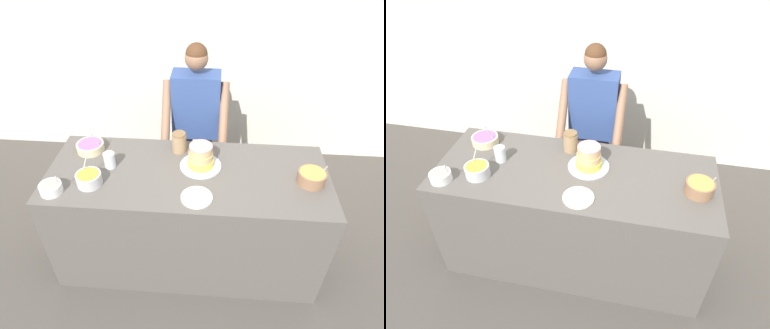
{
  "view_description": "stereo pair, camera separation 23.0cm",
  "coord_description": "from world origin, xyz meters",
  "views": [
    {
      "loc": [
        0.18,
        -1.44,
        2.45
      ],
      "look_at": [
        0.03,
        0.35,
        1.02
      ],
      "focal_mm": 32.0,
      "sensor_mm": 36.0,
      "label": 1
    },
    {
      "loc": [
        0.4,
        -1.41,
        2.45
      ],
      "look_at": [
        0.03,
        0.35,
        1.02
      ],
      "focal_mm": 32.0,
      "sensor_mm": 36.0,
      "label": 2
    }
  ],
  "objects": [
    {
      "name": "ground_plane",
      "position": [
        0.0,
        0.0,
        0.0
      ],
      "size": [
        14.0,
        14.0,
        0.0
      ],
      "primitive_type": "plane",
      "color": "#4C4742"
    },
    {
      "name": "ceramic_plate",
      "position": [
        0.08,
        0.14,
        0.91
      ],
      "size": [
        0.21,
        0.21,
        0.01
      ],
      "color": "white",
      "rests_on": "counter"
    },
    {
      "name": "counter",
      "position": [
        0.0,
        0.39,
        0.45
      ],
      "size": [
        1.98,
        0.79,
        0.91
      ],
      "color": "#5B5651",
      "rests_on": "ground_plane"
    },
    {
      "name": "stoneware_jar",
      "position": [
        -0.08,
        0.65,
        0.98
      ],
      "size": [
        0.11,
        0.11,
        0.16
      ],
      "color": "#9E7F5B",
      "rests_on": "counter"
    },
    {
      "name": "wall_back",
      "position": [
        0.0,
        1.97,
        1.3
      ],
      "size": [
        10.0,
        0.05,
        2.6
      ],
      "color": "silver",
      "rests_on": "ground_plane"
    },
    {
      "name": "drinking_glass",
      "position": [
        -0.56,
        0.42,
        0.97
      ],
      "size": [
        0.08,
        0.08,
        0.11
      ],
      "color": "silver",
      "rests_on": "counter"
    },
    {
      "name": "frosting_bowl_orange",
      "position": [
        -0.65,
        0.23,
        0.95
      ],
      "size": [
        0.17,
        0.17,
        0.18
      ],
      "color": "silver",
      "rests_on": "counter"
    },
    {
      "name": "person_baker",
      "position": [
        0.01,
        1.14,
        0.93
      ],
      "size": [
        0.54,
        0.45,
        1.56
      ],
      "color": "#2D2D38",
      "rests_on": "ground_plane"
    },
    {
      "name": "frosting_bowl_yellow",
      "position": [
        0.84,
        0.36,
        0.96
      ],
      "size": [
        0.19,
        0.19,
        0.16
      ],
      "color": "#936B4C",
      "rests_on": "counter"
    },
    {
      "name": "frosting_bowl_pink",
      "position": [
        -0.87,
        0.13,
        0.94
      ],
      "size": [
        0.15,
        0.15,
        0.14
      ],
      "color": "white",
      "rests_on": "counter"
    },
    {
      "name": "cake",
      "position": [
        0.09,
        0.47,
        0.99
      ],
      "size": [
        0.3,
        0.3,
        0.18
      ],
      "color": "silver",
      "rests_on": "counter"
    },
    {
      "name": "frosting_bowl_purple",
      "position": [
        -0.76,
        0.6,
        0.94
      ],
      "size": [
        0.21,
        0.21,
        0.2
      ],
      "color": "beige",
      "rests_on": "counter"
    }
  ]
}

